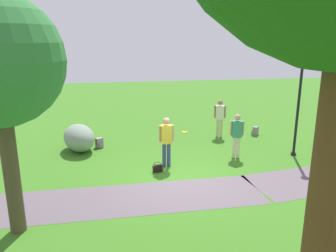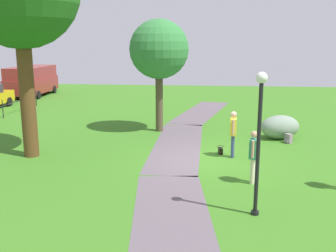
% 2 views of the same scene
% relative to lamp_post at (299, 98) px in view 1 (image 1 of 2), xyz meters
% --- Properties ---
extents(ground_plane, '(48.00, 48.00, 0.00)m').
position_rel_lamp_post_xyz_m(ground_plane, '(4.71, 1.25, -2.23)').
color(ground_plane, '#3A741F').
extents(footpath_segment_mid, '(8.01, 1.97, 0.01)m').
position_rel_lamp_post_xyz_m(footpath_segment_mid, '(6.64, 2.49, -2.23)').
color(footpath_segment_mid, '#5F535C').
rests_on(footpath_segment_mid, ground).
extents(lamp_post, '(0.28, 0.28, 3.62)m').
position_rel_lamp_post_xyz_m(lamp_post, '(0.00, 0.00, 0.00)').
color(lamp_post, black).
rests_on(lamp_post, ground).
extents(lawn_boulder, '(1.64, 2.05, 1.06)m').
position_rel_lamp_post_xyz_m(lawn_boulder, '(8.13, -1.99, -1.70)').
color(lawn_boulder, gray).
rests_on(lawn_boulder, ground).
extents(woman_with_handbag, '(0.52, 0.27, 1.76)m').
position_rel_lamp_post_xyz_m(woman_with_handbag, '(5.00, 0.29, -1.20)').
color(woman_with_handbag, '#384477').
rests_on(woman_with_handbag, ground).
extents(man_near_boulder, '(0.50, 0.34, 1.69)m').
position_rel_lamp_post_xyz_m(man_near_boulder, '(2.03, -2.84, -1.25)').
color(man_near_boulder, '#C1BF8E').
rests_on(man_near_boulder, ground).
extents(passerby_on_path, '(0.51, 0.32, 1.66)m').
position_rel_lamp_post_xyz_m(passerby_on_path, '(2.28, -0.17, -1.27)').
color(passerby_on_path, beige).
rests_on(passerby_on_path, ground).
extents(handbag_on_grass, '(0.34, 0.32, 0.31)m').
position_rel_lamp_post_xyz_m(handbag_on_grass, '(5.39, 0.73, -2.09)').
color(handbag_on_grass, black).
rests_on(handbag_on_grass, ground).
extents(backpack_by_boulder, '(0.34, 0.35, 0.40)m').
position_rel_lamp_post_xyz_m(backpack_by_boulder, '(7.36, -2.23, -2.04)').
color(backpack_by_boulder, gray).
rests_on(backpack_by_boulder, ground).
extents(spare_backpack_on_lawn, '(0.35, 0.35, 0.40)m').
position_rel_lamp_post_xyz_m(spare_backpack_on_lawn, '(0.30, -2.79, -2.04)').
color(spare_backpack_on_lawn, slate).
rests_on(spare_backpack_on_lawn, ground).
extents(frisbee_on_grass, '(0.28, 0.28, 0.02)m').
position_rel_lamp_post_xyz_m(frisbee_on_grass, '(3.41, -3.82, -2.22)').
color(frisbee_on_grass, yellow).
rests_on(frisbee_on_grass, ground).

